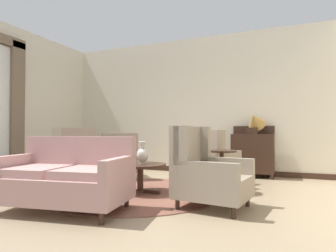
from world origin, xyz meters
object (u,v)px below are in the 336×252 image
Objects in this scene: settee at (66,179)px; armchair_foreground_right at (206,174)px; armchair_far_left at (67,161)px; side_table at (222,167)px; gramophone at (255,122)px; armchair_beside_settee at (118,159)px; armchair_near_window at (209,161)px; coffee_table at (140,169)px; sideboard at (253,153)px; porcelain_vase at (142,154)px.

settee is 1.81m from armchair_foreground_right.
armchair_far_left is at bearing 87.08° from armchair_foreground_right.
gramophone reaches higher than side_table.
armchair_beside_settee is 2.05× the size of gramophone.
armchair_far_left is at bearing 47.93° from armchair_near_window.
coffee_table is 1.21× the size of side_table.
gramophone reaches higher than armchair_near_window.
armchair_far_left is at bearing 122.65° from settee.
armchair_foreground_right is at bearing 18.58° from settee.
armchair_near_window is 1.94× the size of gramophone.
armchair_foreground_right is 1.94× the size of gramophone.
armchair_near_window is 1.51m from gramophone.
sideboard is (0.67, 1.17, 0.09)m from armchair_near_window.
coffee_table is at bearing 77.24° from armchair_foreground_right.
armchair_foreground_right is 2.83m from armchair_beside_settee.
armchair_near_window is at bearing -123.94° from gramophone.
armchair_near_window reaches higher than settee.
settee is 4.13m from sideboard.
sideboard is at bearing 57.94° from porcelain_vase.
armchair_beside_settee is at bearing -154.27° from sideboard.
armchair_beside_settee is (-2.36, 1.56, -0.02)m from armchair_foreground_right.
gramophone is (1.93, 3.58, 0.81)m from settee.
sideboard is at bearing 119.03° from gramophone.
sideboard is at bearing 53.85° from settee.
armchair_near_window is at bearing 55.23° from settee.
armchair_foreground_right reaches higher than porcelain_vase.
settee is at bearing -117.13° from sideboard.
armchair_beside_settee is at bearing 163.42° from armchair_far_left.
settee is at bearing 48.16° from armchair_far_left.
porcelain_vase is 0.66× the size of gramophone.
armchair_foreground_right reaches higher than armchair_far_left.
coffee_table is 1.58m from armchair_far_left.
armchair_beside_settee is at bearing 135.64° from coffee_table.
coffee_table is 2.29× the size of porcelain_vase.
armchair_far_left is at bearing -143.07° from sideboard.
side_table is at bearing 40.54° from settee.
coffee_table is 1.59m from armchair_beside_settee.
armchair_foreground_right is 1.02m from side_table.
settee is (-0.38, -1.29, 0.02)m from coffee_table.
coffee_table is 0.78× the size of armchair_near_window.
armchair_far_left is 3.86m from sideboard.
coffee_table is 0.79× the size of armchair_far_left.
settee reaches higher than coffee_table.
sideboard reaches higher than coffee_table.
armchair_far_left is 0.99× the size of armchair_foreground_right.
porcelain_vase is 1.62m from armchair_far_left.
armchair_beside_settee reaches higher than side_table.
armchair_far_left is 1.54× the size of side_table.
armchair_beside_settee is 2.93m from sideboard.
armchair_near_window is at bearing 144.87° from armchair_beside_settee.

